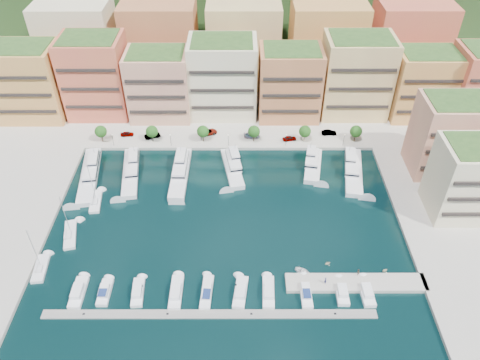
# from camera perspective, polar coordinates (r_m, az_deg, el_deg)

# --- Properties ---
(ground) EXTENTS (400.00, 400.00, 0.00)m
(ground) POSITION_cam_1_polar(r_m,az_deg,el_deg) (124.01, -1.67, -4.55)
(ground) COLOR black
(ground) RESTS_ON ground
(north_quay) EXTENTS (220.00, 64.00, 2.00)m
(north_quay) POSITION_cam_1_polar(r_m,az_deg,el_deg) (173.88, -1.23, 9.86)
(north_quay) COLOR #9E998E
(north_quay) RESTS_ON ground
(east_quay) EXTENTS (34.00, 76.00, 2.00)m
(east_quay) POSITION_cam_1_polar(r_m,az_deg,el_deg) (132.03, 26.44, -6.48)
(east_quay) COLOR #9E998E
(east_quay) RESTS_ON ground
(hillside) EXTENTS (240.00, 40.00, 58.00)m
(hillside) POSITION_cam_1_polar(r_m,az_deg,el_deg) (216.82, -1.02, 16.19)
(hillside) COLOR #203616
(hillside) RESTS_ON ground
(south_pontoon) EXTENTS (72.00, 2.20, 0.35)m
(south_pontoon) POSITION_cam_1_polar(r_m,az_deg,el_deg) (104.79, -3.74, -16.06)
(south_pontoon) COLOR gray
(south_pontoon) RESTS_ON ground
(finger_pier) EXTENTS (32.00, 5.00, 2.00)m
(finger_pier) POSITION_cam_1_polar(r_m,az_deg,el_deg) (112.45, 13.91, -12.25)
(finger_pier) COLOR #9E998E
(finger_pier) RESTS_ON ground
(apartment_0) EXTENTS (22.00, 16.50, 24.80)m
(apartment_0) POSITION_cam_1_polar(r_m,az_deg,el_deg) (171.60, -24.41, 10.85)
(apartment_0) COLOR #D08A4C
(apartment_0) RESTS_ON north_quay
(apartment_1) EXTENTS (20.00, 16.50, 26.80)m
(apartment_1) POSITION_cam_1_polar(r_m,az_deg,el_deg) (165.19, -17.16, 12.01)
(apartment_1) COLOR #C64F42
(apartment_1) RESTS_ON north_quay
(apartment_2) EXTENTS (20.00, 15.50, 22.80)m
(apartment_2) POSITION_cam_1_polar(r_m,az_deg,el_deg) (159.58, -9.81, 11.41)
(apartment_2) COLOR tan
(apartment_2) RESTS_ON north_quay
(apartment_3) EXTENTS (22.00, 16.50, 25.80)m
(apartment_3) POSITION_cam_1_polar(r_m,az_deg,el_deg) (158.54, -2.09, 12.39)
(apartment_3) COLOR beige
(apartment_3) RESTS_ON north_quay
(apartment_4) EXTENTS (20.00, 15.50, 23.80)m
(apartment_4) POSITION_cam_1_polar(r_m,az_deg,el_deg) (158.00, 6.06, 11.68)
(apartment_4) COLOR #BF7747
(apartment_4) RESTS_ON north_quay
(apartment_5) EXTENTS (22.00, 16.50, 26.80)m
(apartment_5) POSITION_cam_1_polar(r_m,az_deg,el_deg) (162.83, 13.94, 12.21)
(apartment_5) COLOR #E6CC7A
(apartment_5) RESTS_ON north_quay
(apartment_6) EXTENTS (20.00, 15.50, 22.80)m
(apartment_6) POSITION_cam_1_polar(r_m,az_deg,el_deg) (168.60, 21.37, 10.81)
(apartment_6) COLOR #D08A4C
(apartment_6) RESTS_ON north_quay
(apartment_east_a) EXTENTS (18.00, 14.50, 22.80)m
(apartment_east_a) POSITION_cam_1_polar(r_m,az_deg,el_deg) (144.08, 24.00, 4.96)
(apartment_east_a) COLOR tan
(apartment_east_a) RESTS_ON east_quay
(apartment_east_b) EXTENTS (18.00, 14.50, 20.80)m
(apartment_east_b) POSITION_cam_1_polar(r_m,az_deg,el_deg) (131.59, 26.34, 0.08)
(apartment_east_b) COLOR beige
(apartment_east_b) RESTS_ON east_quay
(backblock_0) EXTENTS (26.00, 18.00, 30.00)m
(backblock_0) POSITION_cam_1_polar(r_m,az_deg,el_deg) (186.80, -19.02, 15.44)
(backblock_0) COLOR beige
(backblock_0) RESTS_ON north_quay
(backblock_1) EXTENTS (26.00, 18.00, 30.00)m
(backblock_1) POSITION_cam_1_polar(r_m,az_deg,el_deg) (179.68, -9.56, 16.07)
(backblock_1) COLOR #BF7747
(backblock_1) RESTS_ON north_quay
(backblock_2) EXTENTS (26.00, 18.00, 30.00)m
(backblock_2) POSITION_cam_1_polar(r_m,az_deg,el_deg) (177.41, 0.44, 16.29)
(backblock_2) COLOR #E6CC7A
(backblock_2) RESTS_ON north_quay
(backblock_3) EXTENTS (26.00, 18.00, 30.00)m
(backblock_3) POSITION_cam_1_polar(r_m,az_deg,el_deg) (180.18, 10.42, 16.04)
(backblock_3) COLOR #D08A4C
(backblock_3) RESTS_ON north_quay
(backblock_4) EXTENTS (26.00, 18.00, 30.00)m
(backblock_4) POSITION_cam_1_polar(r_m,az_deg,el_deg) (187.76, 19.80, 15.38)
(backblock_4) COLOR #C64F42
(backblock_4) RESTS_ON north_quay
(tree_0) EXTENTS (3.80, 3.80, 5.65)m
(tree_0) POSITION_cam_1_polar(r_m,az_deg,el_deg) (153.40, -16.61, 5.68)
(tree_0) COLOR #473323
(tree_0) RESTS_ON north_quay
(tree_1) EXTENTS (3.80, 3.80, 5.65)m
(tree_1) POSITION_cam_1_polar(r_m,az_deg,el_deg) (149.65, -10.70, 5.83)
(tree_1) COLOR #473323
(tree_1) RESTS_ON north_quay
(tree_2) EXTENTS (3.80, 3.80, 5.65)m
(tree_2) POSITION_cam_1_polar(r_m,az_deg,el_deg) (147.55, -4.55, 5.92)
(tree_2) COLOR #473323
(tree_2) RESTS_ON north_quay
(tree_3) EXTENTS (3.80, 3.80, 5.65)m
(tree_3) POSITION_cam_1_polar(r_m,az_deg,el_deg) (147.17, 1.71, 5.94)
(tree_3) COLOR #473323
(tree_3) RESTS_ON north_quay
(tree_4) EXTENTS (3.80, 3.80, 5.65)m
(tree_4) POSITION_cam_1_polar(r_m,az_deg,el_deg) (148.53, 7.92, 5.89)
(tree_4) COLOR #473323
(tree_4) RESTS_ON north_quay
(tree_5) EXTENTS (3.80, 3.80, 5.65)m
(tree_5) POSITION_cam_1_polar(r_m,az_deg,el_deg) (151.56, 13.95, 5.78)
(tree_5) COLOR #473323
(tree_5) RESTS_ON north_quay
(lamppost_0) EXTENTS (0.30, 0.30, 4.20)m
(lamppost_0) POSITION_cam_1_polar(r_m,az_deg,el_deg) (150.97, -15.28, 4.95)
(lamppost_0) COLOR black
(lamppost_0) RESTS_ON north_quay
(lamppost_1) EXTENTS (0.30, 0.30, 4.20)m
(lamppost_1) POSITION_cam_1_polar(r_m,az_deg,el_deg) (147.29, -8.48, 5.08)
(lamppost_1) COLOR black
(lamppost_1) RESTS_ON north_quay
(lamppost_2) EXTENTS (0.30, 0.30, 4.20)m
(lamppost_2) POSITION_cam_1_polar(r_m,az_deg,el_deg) (145.76, -1.44, 5.14)
(lamppost_2) COLOR black
(lamppost_2) RESTS_ON north_quay
(lamppost_3) EXTENTS (0.30, 0.30, 4.20)m
(lamppost_3) POSITION_cam_1_polar(r_m,az_deg,el_deg) (146.43, 5.65, 5.12)
(lamppost_3) COLOR black
(lamppost_3) RESTS_ON north_quay
(lamppost_4) EXTENTS (0.30, 0.30, 4.20)m
(lamppost_4) POSITION_cam_1_polar(r_m,az_deg,el_deg) (149.30, 12.57, 5.02)
(lamppost_4) COLOR black
(lamppost_4) RESTS_ON north_quay
(yacht_0) EXTENTS (7.87, 25.65, 7.30)m
(yacht_0) POSITION_cam_1_polar(r_m,az_deg,el_deg) (143.05, -17.82, 0.88)
(yacht_0) COLOR silver
(yacht_0) RESTS_ON ground
(yacht_1) EXTENTS (7.23, 22.78, 7.30)m
(yacht_1) POSITION_cam_1_polar(r_m,az_deg,el_deg) (140.93, -13.14, 1.19)
(yacht_1) COLOR silver
(yacht_1) RESTS_ON ground
(yacht_2) EXTENTS (4.88, 23.12, 7.30)m
(yacht_2) POSITION_cam_1_polar(r_m,az_deg,el_deg) (138.10, -7.25, 1.19)
(yacht_2) COLOR silver
(yacht_2) RESTS_ON ground
(yacht_3) EXTENTS (7.43, 18.86, 7.30)m
(yacht_3) POSITION_cam_1_polar(r_m,az_deg,el_deg) (138.70, -0.94, 1.75)
(yacht_3) COLOR silver
(yacht_3) RESTS_ON ground
(yacht_5) EXTENTS (7.19, 16.49, 7.30)m
(yacht_5) POSITION_cam_1_polar(r_m,az_deg,el_deg) (141.29, 8.88, 2.02)
(yacht_5) COLOR silver
(yacht_5) RESTS_ON ground
(yacht_6) EXTENTS (8.16, 22.14, 7.30)m
(yacht_6) POSITION_cam_1_polar(r_m,az_deg,el_deg) (141.52, 13.61, 1.34)
(yacht_6) COLOR silver
(yacht_6) RESTS_ON ground
(cruiser_0) EXTENTS (2.88, 8.45, 2.55)m
(cruiser_0) POSITION_cam_1_polar(r_m,az_deg,el_deg) (113.17, -19.10, -12.83)
(cruiser_0) COLOR white
(cruiser_0) RESTS_ON ground
(cruiser_1) EXTENTS (2.56, 7.16, 2.66)m
(cruiser_1) POSITION_cam_1_polar(r_m,az_deg,el_deg) (111.42, -16.16, -13.03)
(cruiser_1) COLOR white
(cruiser_1) RESTS_ON ground
(cruiser_2) EXTENTS (3.06, 7.81, 2.55)m
(cruiser_2) POSITION_cam_1_polar(r_m,az_deg,el_deg) (109.67, -12.34, -13.24)
(cruiser_2) COLOR white
(cruiser_2) RESTS_ON ground
(cruiser_3) EXTENTS (2.74, 9.10, 2.55)m
(cruiser_3) POSITION_cam_1_polar(r_m,az_deg,el_deg) (108.21, -7.79, -13.43)
(cruiser_3) COLOR white
(cruiser_3) RESTS_ON ground
(cruiser_4) EXTENTS (2.90, 9.20, 2.66)m
(cruiser_4) POSITION_cam_1_polar(r_m,az_deg,el_deg) (107.50, -4.07, -13.51)
(cruiser_4) COLOR white
(cruiser_4) RESTS_ON ground
(cruiser_5) EXTENTS (3.73, 8.80, 2.55)m
(cruiser_5) POSITION_cam_1_polar(r_m,az_deg,el_deg) (107.28, 0.06, -13.54)
(cruiser_5) COLOR white
(cruiser_5) RESTS_ON ground
(cruiser_6) EXTENTS (2.88, 8.64, 2.55)m
(cruiser_6) POSITION_cam_1_polar(r_m,az_deg,el_deg) (107.47, 3.49, -13.51)
(cruiser_6) COLOR white
(cruiser_6) RESTS_ON ground
(cruiser_7) EXTENTS (2.52, 8.59, 2.66)m
(cruiser_7) POSITION_cam_1_polar(r_m,az_deg,el_deg) (108.26, 8.00, -13.41)
(cruiser_7) COLOR white
(cruiser_7) RESTS_ON ground
(cruiser_8) EXTENTS (2.73, 7.17, 2.55)m
(cruiser_8) POSITION_cam_1_polar(r_m,az_deg,el_deg) (109.69, 12.29, -13.22)
(cruiser_8) COLOR white
(cruiser_8) RESTS_ON ground
(cruiser_9) EXTENTS (2.93, 7.88, 2.55)m
(cruiser_9) POSITION_cam_1_polar(r_m,az_deg,el_deg) (110.96, 15.15, -13.07)
(cruiser_9) COLOR white
(cruiser_9) RESTS_ON ground
(sailboat_1) EXTENTS (5.01, 10.38, 13.20)m
(sailboat_1) POSITION_cam_1_polar(r_m,az_deg,el_deg) (126.48, -19.99, -6.33)
(sailboat_1) COLOR silver
(sailboat_1) RESTS_ON ground
(sailboat_0) EXTENTS (3.63, 8.58, 13.20)m
(sailboat_0) POSITION_cam_1_polar(r_m,az_deg,el_deg) (121.16, -23.13, -9.93)
(sailboat_0) COLOR silver
(sailboat_0) RESTS_ON ground
(sailboat_2) EXTENTS (3.80, 9.24, 13.20)m
(sailboat_2) POSITION_cam_1_polar(r_m,az_deg,el_deg) (133.79, -17.17, -2.57)
(sailboat_2) COLOR silver
(sailboat_2) RESTS_ON ground
(tender_1) EXTENTS (1.87, 1.77, 0.77)m
(tender_1) POSITION_cam_1_polar(r_m,az_deg,el_deg) (114.63, 10.64, -9.94)
(tender_1) COLOR beige
(tender_1) RESTS_ON ground
(tender_3) EXTENTS (1.86, 1.76, 0.77)m
(tender_3) POSITION_cam_1_polar(r_m,az_deg,el_deg) (116.40, 17.24, -10.47)
(tender_3) COLOR beige
(tender_3) RESTS_ON ground
(tender_0) EXTENTS (4.17, 3.64, 0.72)m
(tender_0) POSITION_cam_1_polar(r_m,az_deg,el_deg) (112.24, 7.60, -10.92)
(tender_0) COLOR silver
(tender_0) RESTS_ON ground
(car_0) EXTENTS (4.32, 2.09, 1.42)m
(car_0) POSITION_cam_1_polar(r_m,az_deg,el_deg) (155.73, -13.60, 5.49)
(car_0) COLOR gray
(car_0) RESTS_ON north_quay
(car_1) EXTENTS (5.32, 3.66, 1.66)m
(car_1) POSITION_cam_1_polar(r_m,az_deg,el_deg) (153.04, -10.63, 5.36)
(car_1) COLOR gray
(car_1) RESTS_ON north_quay
(car_2) EXTENTS (6.54, 4.53, 1.66)m
(car_2) POSITION_cam_1_polar(r_m,az_deg,el_deg) (152.42, -3.92, 5.86)
(car_2) COLOR gray
(car_2) RESTS_ON north_quay
(car_3) EXTENTS (5.13, 2.26, 1.47)m
(car_3) POSITION_cam_1_polar(r_m,az_deg,el_deg) (150.74, 1.44, 5.47)
(car_3) COLOR gray
(car_3) RESTS_ON north_quay
(car_4) EXTENTS (4.63, 2.55, 1.49)m
(car_4) POSITION_cam_1_polar(r_m,az_deg,el_deg) (150.09, 6.05, 5.08)
(car_4) COLOR gray
(car_4) RESTS_ON north_quay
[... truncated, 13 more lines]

